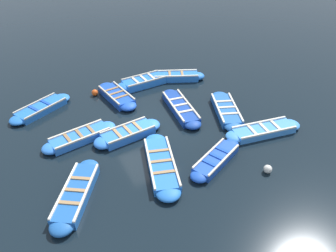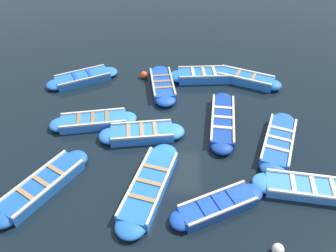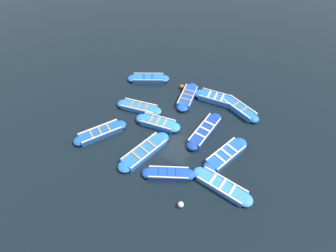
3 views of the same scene
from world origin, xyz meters
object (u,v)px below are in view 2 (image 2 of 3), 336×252
(boat_far_corner, at_px, (93,121))
(boat_outer_right, at_px, (142,134))
(boat_tucked, at_px, (223,121))
(boat_centre, at_px, (203,76))
(buoy_orange_near, at_px, (144,75))
(boat_outer_left, at_px, (43,185))
(boat_inner_gap, at_px, (279,142))
(boat_near_quay, at_px, (245,79))
(boat_broadside, at_px, (83,78))
(boat_bow_out, at_px, (218,206))
(boat_alongside, at_px, (149,186))
(boat_end_of_row, at_px, (162,85))
(boat_mid_row, at_px, (312,189))
(buoy_yellow_far, at_px, (278,249))

(boat_far_corner, xyz_separation_m, boat_outer_right, (2.00, -0.70, 0.01))
(boat_tucked, bearing_deg, boat_centre, 99.76)
(boat_tucked, bearing_deg, buoy_orange_near, 134.97)
(boat_outer_left, bearing_deg, buoy_orange_near, 69.19)
(boat_inner_gap, height_order, boat_far_corner, boat_inner_gap)
(boat_near_quay, height_order, boat_broadside, boat_near_quay)
(boat_outer_right, distance_m, boat_broadside, 5.09)
(boat_centre, bearing_deg, buoy_orange_near, 178.97)
(boat_bow_out, distance_m, boat_alongside, 2.24)
(boat_near_quay, xyz_separation_m, boat_centre, (-1.96, 0.22, 0.01))
(boat_inner_gap, height_order, boat_tucked, boat_tucked)
(boat_alongside, relative_size, boat_near_quay, 1.21)
(boat_end_of_row, bearing_deg, boat_alongside, -91.61)
(boat_mid_row, bearing_deg, boat_bow_out, -166.18)
(boat_inner_gap, xyz_separation_m, boat_outer_right, (-5.09, 0.31, 0.01))
(boat_far_corner, distance_m, boat_near_quay, 7.34)
(boat_outer_right, relative_size, buoy_orange_near, 9.64)
(boat_end_of_row, bearing_deg, buoy_orange_near, 136.04)
(boat_end_of_row, bearing_deg, boat_inner_gap, -40.03)
(boat_centre, relative_size, buoy_orange_near, 9.81)
(boat_bow_out, height_order, boat_broadside, boat_bow_out)
(boat_centre, bearing_deg, boat_bow_out, -89.78)
(boat_far_corner, xyz_separation_m, boat_tucked, (5.14, 0.19, 0.01))
(boat_inner_gap, bearing_deg, boat_mid_row, -75.56)
(boat_tucked, xyz_separation_m, buoy_yellow_far, (0.94, -5.50, -0.01))
(boat_inner_gap, height_order, buoy_orange_near, boat_inner_gap)
(boat_mid_row, distance_m, boat_end_of_row, 7.75)
(boat_centre, height_order, buoy_orange_near, boat_centre)
(boat_outer_right, bearing_deg, boat_near_quay, 41.95)
(boat_bow_out, bearing_deg, boat_near_quay, 75.16)
(boat_outer_right, bearing_deg, boat_broadside, 128.76)
(buoy_orange_near, bearing_deg, boat_outer_right, -86.03)
(boat_near_quay, relative_size, buoy_yellow_far, 10.19)
(boat_mid_row, height_order, boat_tucked, boat_tucked)
(boat_alongside, bearing_deg, boat_bow_out, -18.53)
(boat_bow_out, xyz_separation_m, buoy_yellow_far, (1.50, -1.38, 0.01))
(boat_outer_left, distance_m, buoy_orange_near, 7.44)
(boat_alongside, relative_size, boat_mid_row, 1.08)
(buoy_yellow_far, bearing_deg, boat_broadside, 130.29)
(buoy_orange_near, bearing_deg, boat_far_corner, -115.00)
(boat_near_quay, relative_size, boat_end_of_row, 1.00)
(boat_outer_right, xyz_separation_m, boat_mid_row, (5.65, -2.48, -0.03))
(boat_inner_gap, distance_m, boat_mid_row, 2.24)
(boat_outer_right, xyz_separation_m, boat_outer_left, (-2.94, -2.62, -0.00))
(boat_bow_out, xyz_separation_m, boat_near_quay, (1.93, 7.30, 0.04))
(boat_inner_gap, xyz_separation_m, boat_tucked, (-1.95, 1.20, 0.01))
(boat_alongside, height_order, boat_broadside, boat_alongside)
(boat_end_of_row, bearing_deg, boat_far_corner, -133.90)
(boat_outer_right, bearing_deg, boat_alongside, -79.48)
(boat_alongside, xyz_separation_m, boat_centre, (2.09, 6.80, 0.04))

